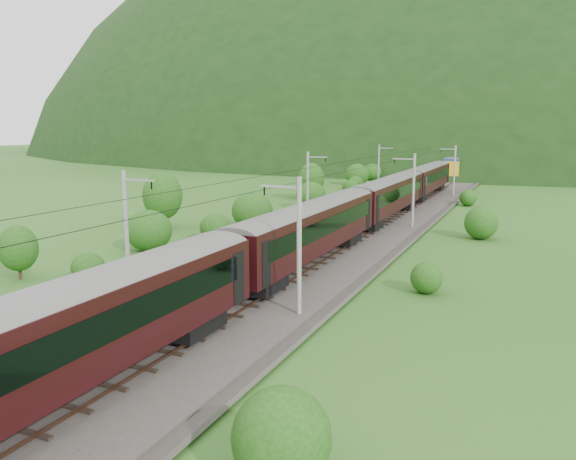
% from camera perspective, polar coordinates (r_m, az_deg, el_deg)
% --- Properties ---
extents(ground, '(600.00, 600.00, 0.00)m').
position_cam_1_polar(ground, '(36.01, -8.10, -7.55)').
color(ground, '#264F18').
rests_on(ground, ground).
extents(railbed, '(14.00, 220.00, 0.30)m').
position_cam_1_polar(railbed, '(44.41, -1.25, -3.81)').
color(railbed, '#38332D').
rests_on(railbed, ground).
extents(track_left, '(2.40, 220.00, 0.27)m').
position_cam_1_polar(track_left, '(45.41, -3.99, -3.23)').
color(track_left, brown).
rests_on(track_left, railbed).
extents(track_right, '(2.40, 220.00, 0.27)m').
position_cam_1_polar(track_right, '(43.42, 1.62, -3.84)').
color(track_right, brown).
rests_on(track_right, railbed).
extents(catenary_left, '(2.54, 192.28, 8.00)m').
position_cam_1_polar(catenary_left, '(66.01, 2.07, 4.66)').
color(catenary_left, gray).
rests_on(catenary_left, railbed).
extents(catenary_right, '(2.54, 192.28, 8.00)m').
position_cam_1_polar(catenary_right, '(62.51, 12.56, 4.11)').
color(catenary_right, gray).
rests_on(catenary_right, railbed).
extents(overhead_wires, '(4.83, 198.00, 0.03)m').
position_cam_1_polar(overhead_wires, '(43.25, -1.28, 5.16)').
color(overhead_wires, black).
rests_on(overhead_wires, ground).
extents(mountain_main, '(504.00, 360.00, 244.00)m').
position_cam_1_polar(mountain_main, '(289.75, 20.49, 7.49)').
color(mountain_main, black).
rests_on(mountain_main, ground).
extents(mountain_ridge, '(336.00, 280.00, 132.00)m').
position_cam_1_polar(mountain_ridge, '(357.05, 1.16, 8.54)').
color(mountain_ridge, black).
rests_on(mountain_ridge, ground).
extents(train, '(3.30, 158.63, 5.75)m').
position_cam_1_polar(train, '(55.32, 6.99, 2.83)').
color(train, black).
rests_on(train, ground).
extents(hazard_post_near, '(0.17, 0.17, 1.59)m').
position_cam_1_polar(hazard_post_near, '(66.04, 7.21, 1.61)').
color(hazard_post_near, red).
rests_on(hazard_post_near, railbed).
extents(hazard_post_far, '(0.17, 0.17, 1.60)m').
position_cam_1_polar(hazard_post_far, '(73.82, 9.36, 2.47)').
color(hazard_post_far, red).
rests_on(hazard_post_far, railbed).
extents(signal, '(0.23, 0.23, 2.07)m').
position_cam_1_polar(signal, '(77.51, 6.33, 3.23)').
color(signal, black).
rests_on(signal, railbed).
extents(vegetation_left, '(13.80, 149.42, 6.27)m').
position_cam_1_polar(vegetation_left, '(68.52, -3.86, 2.87)').
color(vegetation_left, '#154813').
rests_on(vegetation_left, ground).
extents(vegetation_right, '(6.84, 98.84, 2.95)m').
position_cam_1_polar(vegetation_right, '(31.23, 10.80, -7.81)').
color(vegetation_right, '#154813').
rests_on(vegetation_right, ground).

